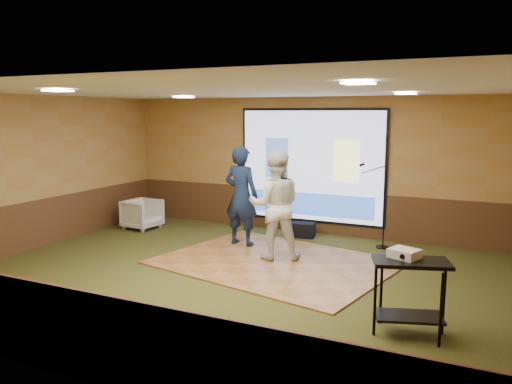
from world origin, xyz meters
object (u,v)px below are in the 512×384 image
at_px(player_left, 241,196).
at_px(banquet_chair, 142,214).
at_px(projector, 404,253).
at_px(mic_stand, 381,223).
at_px(projector_screen, 311,167).
at_px(player_right, 275,205).
at_px(dance_floor, 275,262).
at_px(duffel_bag, 303,230).
at_px(av_table, 410,283).

bearing_deg(player_left, banquet_chair, -3.32).
height_order(player_left, projector, player_left).
bearing_deg(projector, mic_stand, 126.54).
bearing_deg(projector_screen, player_right, -87.19).
distance_m(projector_screen, dance_floor, 2.87).
xyz_separation_m(player_left, projector, (3.57, -2.74, -0.04)).
bearing_deg(banquet_chair, duffel_bag, -70.82).
distance_m(mic_stand, duffel_bag, 1.72).
bearing_deg(player_right, player_left, -56.81).
relative_size(mic_stand, duffel_bag, 3.36).
bearing_deg(projector_screen, banquet_chair, -160.52).
height_order(dance_floor, banquet_chair, banquet_chair).
xyz_separation_m(projector, duffel_bag, (-2.69, 3.94, -0.83)).
distance_m(mic_stand, banquet_chair, 5.36).
xyz_separation_m(dance_floor, player_left, (-1.08, 0.80, 1.01)).
height_order(mic_stand, banquet_chair, mic_stand).
distance_m(player_right, banquet_chair, 3.93).
bearing_deg(mic_stand, duffel_bag, 167.26).
distance_m(dance_floor, mic_stand, 2.42).
bearing_deg(projector, player_left, 164.17).
bearing_deg(duffel_bag, projector, -55.63).
height_order(player_left, mic_stand, player_left).
bearing_deg(dance_floor, projector_screen, 94.67).
distance_m(player_left, banquet_chair, 2.86).
bearing_deg(dance_floor, av_table, -37.77).
bearing_deg(player_left, projector_screen, -113.78).
relative_size(player_right, av_table, 2.12).
height_order(player_right, mic_stand, player_right).
distance_m(dance_floor, player_right, 1.02).
bearing_deg(duffel_bag, player_left, -126.27).
xyz_separation_m(banquet_chair, duffel_bag, (3.63, 0.83, -0.19)).
xyz_separation_m(projector_screen, av_table, (2.78, -4.46, -0.83)).
xyz_separation_m(av_table, projector, (-0.09, 0.07, 0.34)).
xyz_separation_m(player_right, projector, (2.58, -2.12, -0.03)).
xyz_separation_m(dance_floor, mic_stand, (1.48, 1.85, 0.48)).
bearing_deg(mic_stand, av_table, -81.64).
relative_size(player_right, duffel_bag, 3.94).
relative_size(player_right, banquet_chair, 2.63).
bearing_deg(player_left, player_right, 152.40).
xyz_separation_m(mic_stand, banquet_chair, (-5.31, -0.68, -0.15)).
relative_size(dance_floor, player_right, 1.98).
bearing_deg(duffel_bag, mic_stand, -5.12).
height_order(dance_floor, av_table, av_table).
relative_size(player_left, player_right, 1.01).
bearing_deg(player_left, duffel_bag, -121.95).
relative_size(player_right, mic_stand, 1.17).
height_order(player_left, av_table, player_left).
height_order(player_right, banquet_chair, player_right).
height_order(player_left, banquet_chair, player_left).
xyz_separation_m(player_right, duffel_bag, (-0.11, 1.82, -0.86)).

